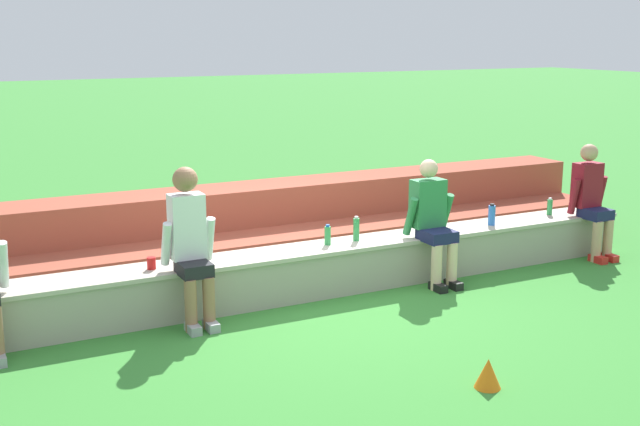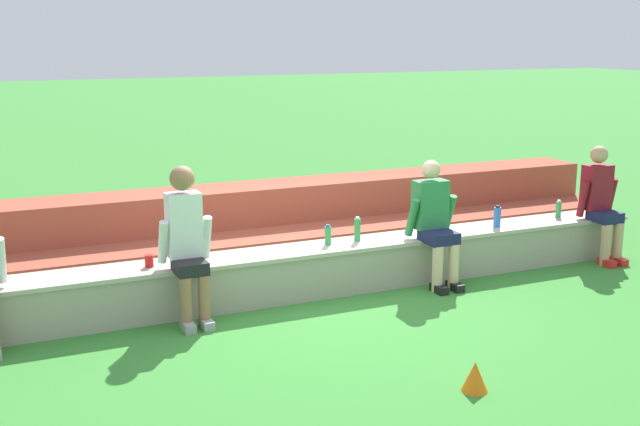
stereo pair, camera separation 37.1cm
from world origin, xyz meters
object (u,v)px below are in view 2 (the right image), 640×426
Objects in this scene: person_right_of_center at (601,201)px; person_center at (435,221)px; person_left_of_center at (187,241)px; sports_cone at (475,377)px; water_bottle_center_gap at (357,230)px; water_bottle_near_right at (558,209)px; water_bottle_near_left at (328,235)px; water_bottle_mid_left at (497,217)px; plastic_cup_left_end at (149,261)px.

person_center is at bearing -179.94° from person_right_of_center.
sports_cone is (1.52, -2.33, -0.64)m from person_left_of_center.
water_bottle_center_gap is (-0.76, 0.28, -0.08)m from person_center.
water_bottle_center_gap is 1.27× the size of water_bottle_near_right.
water_bottle_near_right is (1.88, 0.30, -0.11)m from person_center.
person_left_of_center is at bearing -169.97° from water_bottle_near_left.
plastic_cup_left_end is at bearing 179.36° from water_bottle_mid_left.
person_right_of_center reaches higher than water_bottle_center_gap.
water_bottle_center_gap is at bearing 177.10° from water_bottle_mid_left.
person_right_of_center reaches higher than person_center.
person_right_of_center is 1.32m from water_bottle_mid_left.
water_bottle_center_gap is at bearing 159.62° from person_center.
water_bottle_near_left is (-2.97, -0.03, 0.00)m from water_bottle_near_right.
sports_cone is (-1.11, -2.33, -0.57)m from person_center.
water_bottle_mid_left is at bearing 51.06° from sports_cone.
person_center is at bearing -168.22° from water_bottle_mid_left.
sports_cone is at bearing -54.74° from plastic_cup_left_end.
person_right_of_center is at bearing 0.04° from person_left_of_center.
water_bottle_center_gap reaches higher than plastic_cup_left_end.
person_left_of_center is 1.09× the size of person_center.
person_left_of_center is 6.80× the size of water_bottle_near_left.
person_right_of_center is 0.48m from water_bottle_near_right.
person_right_of_center is 11.95× the size of plastic_cup_left_end.
person_right_of_center is at bearing 0.06° from person_center.
plastic_cup_left_end is (-2.17, -0.04, -0.07)m from water_bottle_center_gap.
water_bottle_near_right reaches higher than plastic_cup_left_end.
water_bottle_center_gap is 2.68m from sports_cone.
plastic_cup_left_end is at bearing -179.31° from water_bottle_near_right.
person_center is 5.38× the size of water_bottle_mid_left.
water_bottle_center_gap is 0.34m from water_bottle_near_left.
water_bottle_center_gap is 2.63m from water_bottle_near_right.
water_bottle_mid_left is at bearing 171.60° from person_right_of_center.
water_bottle_mid_left is 1.06× the size of sports_cone.
person_left_of_center reaches higher than plastic_cup_left_end.
person_left_of_center is at bearing 123.09° from sports_cone.
person_center reaches higher than water_bottle_near_left.
person_right_of_center reaches higher than sports_cone.
person_left_of_center reaches higher than person_right_of_center.
water_bottle_near_left is at bearing 0.98° from plastic_cup_left_end.
water_bottle_center_gap is at bearing 82.35° from sports_cone.
water_bottle_near_right is at bearing 41.35° from sports_cone.
water_bottle_near_right is 0.89× the size of sports_cone.
water_bottle_near_right is at bearing 0.33° from water_bottle_center_gap.
water_bottle_near_left is 2.64m from sports_cone.
person_left_of_center is at bearing -179.96° from person_right_of_center.
person_center reaches higher than water_bottle_center_gap.
plastic_cup_left_end is (-5.16, 0.24, -0.16)m from person_right_of_center.
water_bottle_mid_left is 2.18× the size of plastic_cup_left_end.
person_left_of_center reaches higher than water_bottle_near_left.
water_bottle_center_gap is at bearing 174.69° from person_right_of_center.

